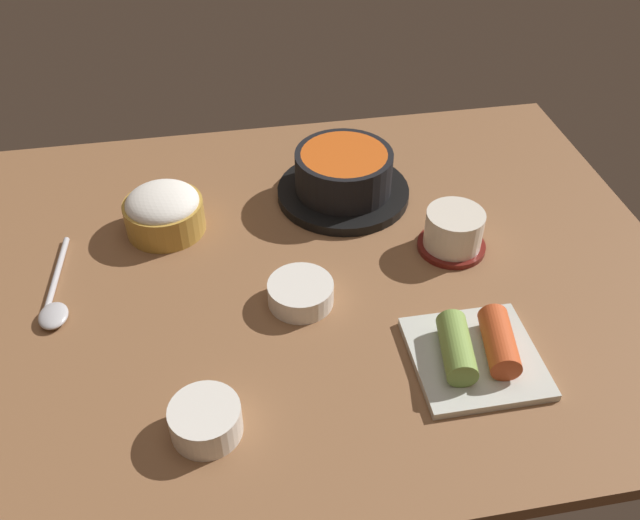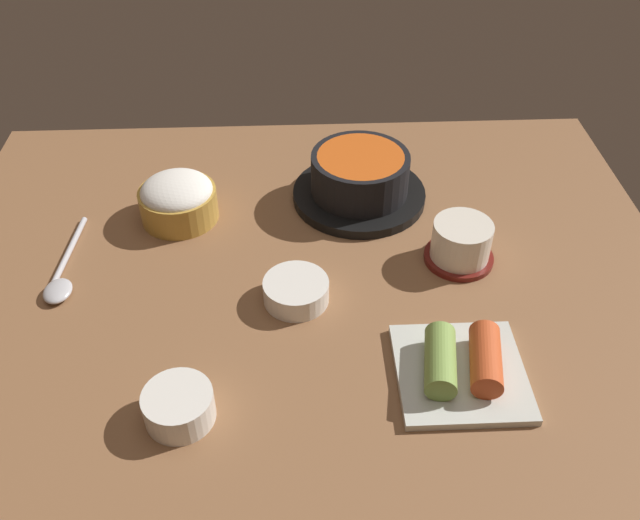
{
  "view_description": "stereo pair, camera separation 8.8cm",
  "coord_description": "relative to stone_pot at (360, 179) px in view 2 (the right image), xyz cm",
  "views": [
    {
      "loc": [
        -9.69,
        -67.35,
        62.79
      ],
      "look_at": [
        2.0,
        -2.0,
        5.0
      ],
      "focal_mm": 38.17,
      "sensor_mm": 36.0,
      "label": 1
    },
    {
      "loc": [
        -0.96,
        -68.33,
        62.79
      ],
      "look_at": [
        2.0,
        -2.0,
        5.0
      ],
      "focal_mm": 38.17,
      "sensor_mm": 36.0,
      "label": 2
    }
  ],
  "objects": [
    {
      "name": "kimchi_plate",
      "position": [
        8.5,
        -34.72,
        -1.89
      ],
      "size": [
        14.53,
        14.53,
        4.54
      ],
      "color": "silver",
      "rests_on": "dining_table"
    },
    {
      "name": "spoon",
      "position": [
        -40.59,
        -16.85,
        -2.93
      ],
      "size": [
        3.6,
        17.88,
        1.35
      ],
      "color": "#B7B7BC",
      "rests_on": "dining_table"
    },
    {
      "name": "stone_pot",
      "position": [
        0.0,
        0.0,
        0.0
      ],
      "size": [
        19.96,
        19.96,
        7.61
      ],
      "color": "black",
      "rests_on": "dining_table"
    },
    {
      "name": "dining_table",
      "position": [
        -8.68,
        -15.39,
        -4.55
      ],
      "size": [
        100.0,
        76.0,
        2.0
      ],
      "primitive_type": "cube",
      "color": "brown",
      "rests_on": "ground"
    },
    {
      "name": "tea_cup_with_saucer",
      "position": [
        12.31,
        -14.68,
        -0.56
      ],
      "size": [
        9.41,
        9.41,
        5.98
      ],
      "color": "maroon",
      "rests_on": "dining_table"
    },
    {
      "name": "side_bowl_near",
      "position": [
        -22.63,
        -38.98,
        -1.57
      ],
      "size": [
        7.59,
        7.59,
        3.68
      ],
      "color": "white",
      "rests_on": "dining_table"
    },
    {
      "name": "rice_bowl",
      "position": [
        -26.55,
        -3.42,
        -0.23
      ],
      "size": [
        11.19,
        11.19,
        6.64
      ],
      "color": "#B78C38",
      "rests_on": "dining_table"
    },
    {
      "name": "banchan_cup_center",
      "position": [
        -9.9,
        -21.5,
        -1.92
      ],
      "size": [
        8.35,
        8.35,
        3.01
      ],
      "color": "white",
      "rests_on": "dining_table"
    }
  ]
}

